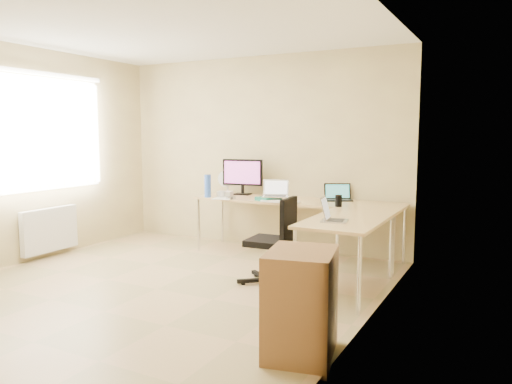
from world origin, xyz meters
The scene contains 25 objects.
floor centered at (0.00, 0.00, 0.00)m, with size 4.50×4.50×0.00m, color tan.
ceiling centered at (0.00, 0.00, 2.60)m, with size 4.50×4.50×0.00m, color white.
wall_back centered at (0.00, 2.25, 1.30)m, with size 4.50×4.50×0.00m, color #CBBA7E.
wall_left centered at (-2.10, 0.00, 1.30)m, with size 4.50×4.50×0.00m, color #CBBA7E.
wall_right centered at (2.10, 0.00, 1.30)m, with size 4.50×4.50×0.00m, color #CBBA7E.
desk_main centered at (0.72, 1.85, 0.36)m, with size 2.65×0.70×0.73m, color tan.
desk_return centered at (1.70, 0.85, 0.36)m, with size 0.70×1.30×0.73m, color tan.
monitor centered at (-0.14, 2.01, 0.97)m, with size 0.57×0.18×0.49m, color black.
book_stack centered at (0.43, 1.66, 0.75)m, with size 0.21×0.28×0.05m, color #135D48.
laptop_center centered at (0.52, 1.67, 0.88)m, with size 0.32×0.25×0.21m, color silver.
laptop_black centered at (1.21, 2.05, 0.84)m, with size 0.33×0.25×0.21m, color black.
keyboard centered at (0.64, 1.55, 0.74)m, with size 0.47×0.13×0.02m, color white.
mouse centered at (0.80, 1.55, 0.75)m, with size 0.11×0.07×0.04m, color white.
mug centered at (-0.23, 1.62, 0.77)m, with size 0.09×0.09×0.08m, color silver.
cd_stack centered at (-0.05, 1.55, 0.75)m, with size 0.13×0.13×0.03m, color #B7B9C5.
water_bottle centered at (-0.40, 1.55, 0.88)m, with size 0.08×0.08×0.30m, color blue.
papers centered at (-0.16, 1.55, 0.73)m, with size 0.23×0.32×0.01m, color silver.
white_box centered at (-0.25, 1.74, 0.76)m, with size 0.19×0.14×0.07m, color beige.
desk_fan centered at (-0.40, 2.05, 0.87)m, with size 0.22×0.22×0.29m, color white.
black_cup centered at (1.37, 1.55, 0.80)m, with size 0.08×0.08×0.14m, color black.
laptop_return centered at (1.65, 0.62, 0.82)m, with size 0.22×0.28×0.19m, color silver.
office_chair centered at (0.91, 0.71, 0.50)m, with size 0.55×0.55×0.92m, color black.
cabinet centered at (1.85, -0.68, 0.36)m, with size 0.46×0.56×0.78m, color #9D6734.
radiator centered at (-2.03, 0.40, 0.35)m, with size 0.09×0.80×0.55m, color white.
window centered at (-2.05, 0.40, 1.55)m, with size 0.10×1.80×1.40m, color white.
Camera 1 is at (3.13, -3.78, 1.56)m, focal length 34.53 mm.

